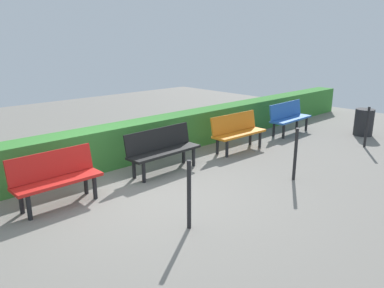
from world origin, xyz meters
The scene contains 10 objects.
ground_plane centered at (0.00, 0.00, 0.00)m, with size 21.02×21.02×0.00m, color gray.
bench_blue centered at (-5.58, -0.64, 0.48)m, with size 1.56×0.51×0.86m.
bench_orange centered at (-3.25, -0.56, 0.48)m, with size 1.49×0.50×0.86m.
bench_black centered at (-1.04, -0.63, 0.48)m, with size 1.61×0.50×0.86m.
bench_red centered at (1.16, -0.57, 0.48)m, with size 1.38×0.47×0.86m.
hedge_row centered at (-1.04, -1.64, 0.42)m, with size 17.02×0.59×0.84m, color #387F33.
railing_post_near centered at (-5.72, 1.44, 0.50)m, with size 0.06×0.06×1.00m, color black.
railing_post_mid centered at (-2.53, 1.44, 0.50)m, with size 0.06×0.06×1.00m, color black.
railing_post_far centered at (0.16, 1.44, 0.50)m, with size 0.06×0.06×1.00m, color black.
trash_bin centered at (-6.87, 0.91, 0.36)m, with size 0.49×0.49×0.73m, color #262628.
Camera 1 is at (3.37, 4.89, 2.57)m, focal length 34.76 mm.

